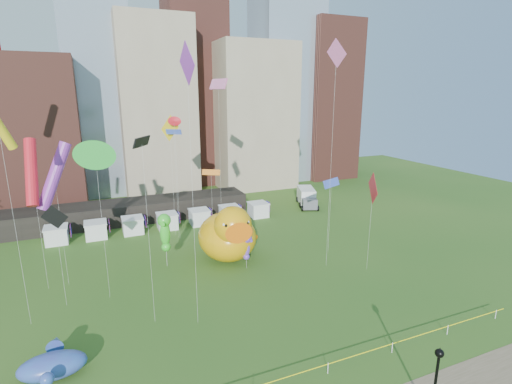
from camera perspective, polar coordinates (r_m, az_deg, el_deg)
name	(u,v)px	position (r m, az deg, el deg)	size (l,w,h in m)	color
skyline	(144,85)	(81.79, -16.24, 14.95)	(101.00, 23.00, 68.00)	brown
pavilion	(129,211)	(64.84, -18.35, -2.75)	(38.00, 6.00, 3.20)	black
vendor_tents	(167,222)	(59.85, -12.99, -4.29)	(33.24, 2.80, 2.40)	white
big_duck	(228,234)	(46.92, -4.11, -6.24)	(7.52, 9.85, 7.44)	#E59E0B
small_duck	(245,239)	(50.82, -1.68, -7.04)	(3.83, 4.19, 2.92)	white
seahorse_green	(165,229)	(46.00, -13.32, -5.42)	(1.96, 2.22, 6.55)	silver
seahorse_purple	(247,245)	(44.87, -1.38, -7.80)	(1.30, 1.51, 4.32)	silver
whale_inflatable	(53,364)	(33.90, -27.89, -21.58)	(4.75, 6.03, 2.07)	#3B3798
lamppost	(436,376)	(28.33, 25.15, -23.47)	(0.54, 0.54, 5.20)	black
box_truck	(307,197)	(70.65, 7.52, -0.74)	(4.99, 7.73, 3.09)	white
kite_0	(31,172)	(43.34, -30.33, 2.54)	(1.37, 3.92, 15.78)	silver
kite_1	(218,85)	(48.44, -5.61, 15.52)	(1.13, 4.18, 21.63)	silver
kite_2	(55,218)	(39.70, -27.65, -3.48)	(2.28, 0.23, 10.14)	silver
kite_3	(95,155)	(38.28, -22.74, 5.07)	(2.61, 1.51, 15.84)	silver
kite_5	(331,183)	(48.69, 11.11, 1.29)	(3.17, 1.79, 9.63)	silver
kite_6	(211,173)	(50.01, -6.66, 2.85)	(2.22, 1.56, 10.41)	silver
kite_7	(54,176)	(43.34, -27.71, 2.12)	(4.14, 2.67, 15.36)	silver
kite_8	(373,189)	(44.62, 16.93, 0.47)	(1.37, 3.21, 11.46)	silver
kite_9	(336,58)	(43.22, 11.81, 18.81)	(0.44, 2.98, 25.49)	silver
kite_10	(142,143)	(32.25, -16.56, 6.92)	(1.70, 2.43, 16.61)	silver
kite_12	(170,129)	(53.99, -12.64, 9.04)	(1.84, 3.09, 17.13)	silver
kite_13	(174,133)	(52.89, -12.09, 8.55)	(1.93, 1.63, 15.30)	silver
kite_15	(187,68)	(31.01, -10.17, 17.59)	(0.40, 3.31, 23.82)	silver
kite_16	(174,122)	(52.44, -12.01, 10.07)	(1.12, 0.79, 16.99)	silver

